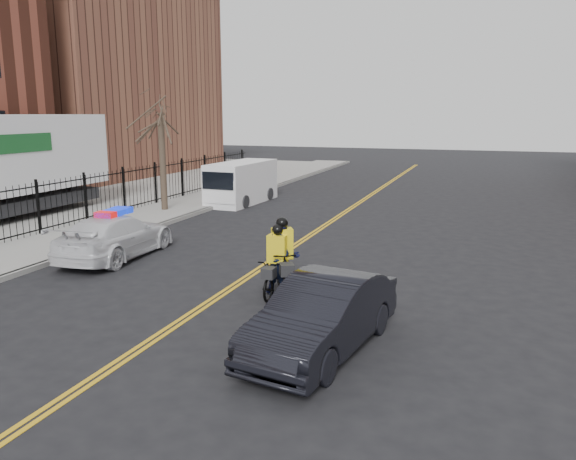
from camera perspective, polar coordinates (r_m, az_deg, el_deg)
The scene contains 13 objects.
ground at distance 13.68m, azimuth -7.50°, elevation -6.98°, with size 120.00×120.00×0.00m, color black.
center_line_left at distance 20.87m, azimuth 2.37°, elevation -0.31°, with size 0.10×60.00×0.01m, color gold.
center_line_right at distance 20.83m, azimuth 2.79°, elevation -0.34°, with size 0.10×60.00×0.01m, color gold.
sidewalk at distance 24.10m, azimuth -14.71°, elevation 1.11°, with size 3.00×60.00×0.15m, color gray.
curb at distance 23.29m, azimuth -11.66°, elevation 0.90°, with size 0.20×60.00×0.15m, color gray.
iron_fence at distance 24.83m, azimuth -17.68°, elevation 3.41°, with size 0.12×28.00×2.00m, color black, non-canonical shape.
warehouse_far at distance 45.91m, azimuth -20.09°, elevation 14.38°, with size 14.00×18.00×14.00m, color brown.
street_tree at distance 25.44m, azimuth -12.74°, elevation 9.61°, with size 3.20×3.20×4.80m.
police_cruiser at distance 18.03m, azimuth -17.10°, elevation -0.59°, with size 2.16×4.72×1.50m.
dark_sedan at distance 10.56m, azimuth 3.52°, elevation -8.64°, with size 1.48×4.23×1.39m, color black.
cargo_van at distance 27.81m, azimuth -4.84°, elevation 4.75°, with size 2.03×4.91×2.02m.
cyclist_near at distance 13.70m, azimuth -1.07°, elevation -4.16°, with size 0.68×1.81×1.76m.
cyclist_far at distance 13.79m, azimuth -0.59°, elevation -3.44°, with size 1.39×1.91×1.92m.
Camera 1 is at (6.02, -11.48, 4.38)m, focal length 35.00 mm.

